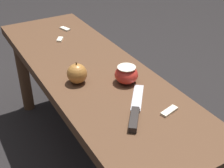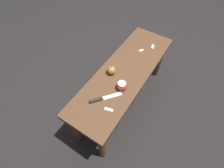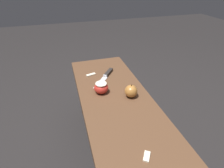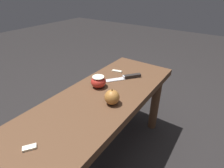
{
  "view_description": "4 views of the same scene",
  "coord_description": "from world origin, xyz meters",
  "px_view_note": "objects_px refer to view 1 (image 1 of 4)",
  "views": [
    {
      "loc": [
        -0.96,
        0.45,
        1.07
      ],
      "look_at": [
        -0.19,
        0.01,
        0.52
      ],
      "focal_mm": 50.0,
      "sensor_mm": 36.0,
      "label": 1
    },
    {
      "loc": [
        -0.87,
        -0.43,
        1.61
      ],
      "look_at": [
        -0.19,
        0.01,
        0.52
      ],
      "focal_mm": 28.0,
      "sensor_mm": 36.0,
      "label": 2
    },
    {
      "loc": [
        0.66,
        -0.24,
        1.09
      ],
      "look_at": [
        -0.19,
        0.01,
        0.52
      ],
      "focal_mm": 28.0,
      "sensor_mm": 36.0,
      "label": 3
    },
    {
      "loc": [
        0.48,
        0.47,
        0.99
      ],
      "look_at": [
        -0.19,
        0.01,
        0.52
      ],
      "focal_mm": 28.0,
      "sensor_mm": 36.0,
      "label": 4
    }
  ],
  "objects_px": {
    "apple_whole": "(77,74)",
    "apple_cut": "(126,75)",
    "wooden_bench": "(90,86)",
    "knife": "(135,113)"
  },
  "relations": [
    {
      "from": "apple_whole",
      "to": "apple_cut",
      "type": "height_order",
      "value": "apple_whole"
    },
    {
      "from": "apple_whole",
      "to": "apple_cut",
      "type": "xyz_separation_m",
      "value": [
        -0.09,
        -0.15,
        -0.0
      ]
    },
    {
      "from": "apple_whole",
      "to": "apple_cut",
      "type": "distance_m",
      "value": 0.17
    },
    {
      "from": "wooden_bench",
      "to": "apple_whole",
      "type": "xyz_separation_m",
      "value": [
        -0.07,
        0.08,
        0.12
      ]
    },
    {
      "from": "wooden_bench",
      "to": "knife",
      "type": "xyz_separation_m",
      "value": [
        -0.33,
        0.01,
        0.09
      ]
    },
    {
      "from": "wooden_bench",
      "to": "apple_cut",
      "type": "relative_size",
      "value": 14.72
    },
    {
      "from": "wooden_bench",
      "to": "knife",
      "type": "relative_size",
      "value": 5.65
    },
    {
      "from": "wooden_bench",
      "to": "apple_cut",
      "type": "bearing_deg",
      "value": -157.67
    },
    {
      "from": "knife",
      "to": "apple_cut",
      "type": "height_order",
      "value": "apple_cut"
    },
    {
      "from": "apple_cut",
      "to": "wooden_bench",
      "type": "bearing_deg",
      "value": 22.33
    }
  ]
}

